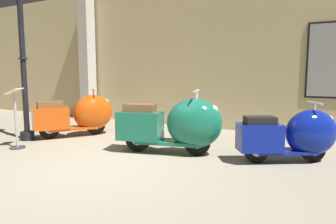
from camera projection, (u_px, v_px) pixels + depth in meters
The scene contains 7 objects.
ground_plane at pixel (93, 169), 4.49m from camera, with size 60.00×60.00×0.00m, color gray.
showroom_back_wall at pixel (198, 53), 7.91m from camera, with size 18.00×0.63×3.86m.
scooter_0 at pixel (81, 115), 6.85m from camera, with size 1.35×1.71×1.06m.
scooter_1 at pixel (177, 125), 5.29m from camera, with size 1.92×0.97×1.13m.
scooter_2 at pixel (295, 135), 4.80m from camera, with size 1.57×1.21×0.96m.
lamppost at pixel (22, 48), 6.24m from camera, with size 0.32×0.32×3.26m.
info_stanchion at pixel (16, 123), 5.70m from camera, with size 0.35×0.39×1.13m.
Camera 1 is at (3.07, -3.28, 1.39)m, focal length 32.58 mm.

